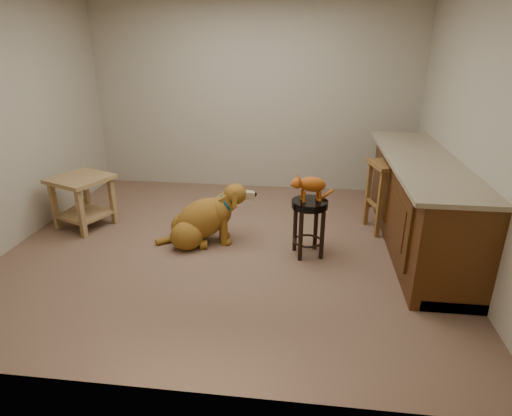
# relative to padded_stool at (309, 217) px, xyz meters

# --- Properties ---
(floor) EXTENTS (4.50, 4.00, 0.01)m
(floor) POSITION_rel_padded_stool_xyz_m (-0.82, 0.07, -0.41)
(floor) COLOR brown
(floor) RESTS_ON ground
(room_shell) EXTENTS (4.54, 4.04, 2.62)m
(room_shell) POSITION_rel_padded_stool_xyz_m (-0.82, 0.07, 1.26)
(room_shell) COLOR #A69C85
(room_shell) RESTS_ON ground
(cabinet_run) EXTENTS (0.70, 2.56, 0.94)m
(cabinet_run) POSITION_rel_padded_stool_xyz_m (1.13, 0.37, 0.03)
(cabinet_run) COLOR #49270D
(cabinet_run) RESTS_ON ground
(padded_stool) EXTENTS (0.37, 0.37, 0.58)m
(padded_stool) POSITION_rel_padded_stool_xyz_m (0.00, 0.00, 0.00)
(padded_stool) COLOR black
(padded_stool) RESTS_ON ground
(wood_stool) EXTENTS (0.52, 0.52, 0.79)m
(wood_stool) POSITION_rel_padded_stool_xyz_m (0.88, 0.72, -0.00)
(wood_stool) COLOR brown
(wood_stool) RESTS_ON ground
(side_table) EXTENTS (0.76, 0.76, 0.60)m
(side_table) POSITION_rel_padded_stool_xyz_m (-2.56, 0.38, -0.02)
(side_table) COLOR olive
(side_table) RESTS_ON ground
(golden_retriever) EXTENTS (1.06, 0.62, 0.69)m
(golden_retriever) POSITION_rel_padded_stool_xyz_m (-1.11, 0.14, -0.16)
(golden_retriever) COLOR brown
(golden_retriever) RESTS_ON ground
(tabby_kitten) EXTENTS (0.43, 0.27, 0.29)m
(tabby_kitten) POSITION_rel_padded_stool_xyz_m (-0.01, -0.00, 0.33)
(tabby_kitten) COLOR #9D460F
(tabby_kitten) RESTS_ON padded_stool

